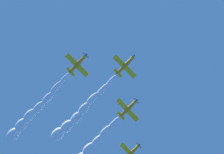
{
  "coord_description": "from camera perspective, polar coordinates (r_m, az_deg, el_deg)",
  "views": [
    {
      "loc": [
        -22.54,
        1.67,
        2.14
      ],
      "look_at": [
        2.2,
        6.14,
        86.05
      ],
      "focal_mm": 43.06,
      "sensor_mm": 36.0,
      "label": 1
    }
  ],
  "objects": [
    {
      "name": "smoke_trail_right_wingman",
      "position": [
        96.46,
        -17.2,
        -8.19
      ],
      "size": [
        22.1,
        28.1,
        4.32
      ],
      "color": "white"
    },
    {
      "name": "airplane_lead",
      "position": [
        88.22,
        2.88,
        2.55
      ],
      "size": [
        8.36,
        8.36,
        3.99
      ],
      "color": "orange"
    },
    {
      "name": "smoke_trail_lead",
      "position": [
        94.01,
        -7.95,
        -8.69
      ],
      "size": [
        21.22,
        28.14,
        4.79
      ],
      "color": "white"
    },
    {
      "name": "airplane_right_wingman",
      "position": [
        87.98,
        -7.24,
        2.82
      ],
      "size": [
        8.43,
        8.41,
        3.68
      ],
      "color": "orange"
    },
    {
      "name": "airplane_slot_tail",
      "position": [
        99.72,
        4.16,
        -15.7
      ],
      "size": [
        8.31,
        8.36,
        4.1
      ],
      "color": "orange"
    },
    {
      "name": "airplane_left_wingman",
      "position": [
        91.7,
        3.49,
        -6.68
      ],
      "size": [
        8.2,
        8.43,
        4.16
      ],
      "color": "orange"
    }
  ]
}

